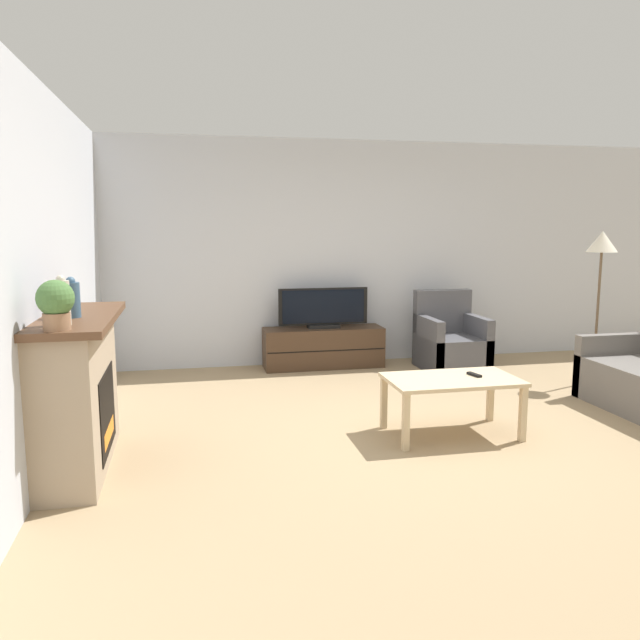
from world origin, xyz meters
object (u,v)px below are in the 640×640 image
Objects in this scene: fireplace at (78,391)px; mantel_vase_left at (62,302)px; potted_plant at (56,303)px; tv at (323,310)px; tv_stand at (323,347)px; mantel_vase_centre_left at (72,299)px; armchair at (450,344)px; coffee_table at (452,385)px; remote at (474,375)px; floor_lamp at (602,253)px.

mantel_vase_left is (0.02, -0.44, 0.68)m from fireplace.
fireplace is at bearing 92.19° from mantel_vase_left.
tv is (2.33, 3.31, -0.55)m from potted_plant.
tv_stand is (2.34, 2.69, -0.31)m from fireplace.
mantel_vase_centre_left is at bearing -129.70° from tv_stand.
tv is 1.18× the size of armchair.
coffee_table is (2.82, 0.20, -0.80)m from mantel_vase_centre_left.
fireplace is 0.67m from mantel_vase_centre_left.
fireplace is 9.44× the size of remote.
potted_plant is 0.18× the size of floor_lamp.
fireplace is 4.73× the size of mantel_vase_left.
remote is at bearing -109.08° from armchair.
mantel_vase_left is 0.29× the size of tv.
floor_lamp is at bearing -25.81° from tv_stand.
mantel_vase_left is 2.99m from coffee_table.
potted_plant is at bearing -90.00° from mantel_vase_left.
mantel_vase_left reaches higher than tv.
mantel_vase_centre_left is 0.30× the size of armchair.
armchair is (3.77, 2.39, -0.92)m from mantel_vase_centre_left.
armchair is at bearing 66.47° from coffee_table.
floor_lamp reaches higher than armchair.
tv is 1.56m from armchair.
tv_stand is at bearing 164.28° from armchair.
mantel_vase_centre_left is 0.25× the size of tv.
remote is (0.20, 0.02, 0.07)m from coffee_table.
fireplace reaches higher than tv.
remote is at bearing 13.76° from potted_plant.
potted_plant is 0.28× the size of tv.
floor_lamp is (5.05, 1.48, 0.19)m from mantel_vase_centre_left.
tv_stand is 9.18× the size of remote.
mantel_vase_left reaches higher than armchair.
tv_stand is (2.33, 2.80, -0.97)m from mantel_vase_centre_left.
coffee_table is (2.82, 0.53, -0.82)m from mantel_vase_left.
remote is at bearing 2.23° from fireplace.
tv is at bearing 164.36° from armchair.
potted_plant reaches higher than tv.
tv is 1.02× the size of coffee_table.
fireplace is 3.05m from remote.
mantel_vase_centre_left is 5.26m from floor_lamp.
tv is at bearing -90.00° from tv_stand.
remote is at bearing 6.62° from coffee_table.
fireplace is 5.37× the size of mantel_vase_centre_left.
tv_stand is (2.33, 3.31, -1.01)m from potted_plant.
fireplace is 3.58m from tv_stand.
armchair is at bearing 32.37° from mantel_vase_centre_left.
coffee_table is 0.65× the size of floor_lamp.
fireplace reaches higher than tv_stand.
mantel_vase_centre_left is 3.12m from remote.
mantel_vase_left reaches higher than mantel_vase_centre_left.
tv is (2.33, 3.13, -0.53)m from mantel_vase_left.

